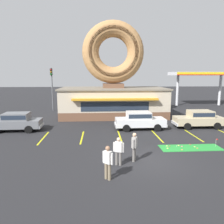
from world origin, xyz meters
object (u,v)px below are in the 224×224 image
at_px(putting_flag_pin, 216,141).
at_px(pedestrian_leather_jacket_man, 108,161).
at_px(pedestrian_hooded_kid, 119,150).
at_px(car_grey, 16,121).
at_px(pedestrian_blue_sweater_man, 134,146).
at_px(car_white, 140,120).
at_px(trash_bin, 165,115).
at_px(traffic_light_pole, 52,84).
at_px(car_champagne, 199,118).
at_px(golf_ball, 177,146).

xyz_separation_m(putting_flag_pin, pedestrian_leather_jacket_man, (-7.59, -4.23, 0.46)).
xyz_separation_m(pedestrian_hooded_kid, pedestrian_leather_jacket_man, (-0.65, -1.61, 0.05)).
bearing_deg(car_grey, pedestrian_blue_sweater_man, -38.80).
height_order(putting_flag_pin, car_white, car_white).
bearing_deg(trash_bin, traffic_light_pole, 152.93).
xyz_separation_m(putting_flag_pin, trash_bin, (-0.69, 9.37, 0.06)).
distance_m(car_champagne, pedestrian_blue_sweater_man, 10.62).
bearing_deg(pedestrian_blue_sweater_man, trash_bin, 65.20).
height_order(car_champagne, trash_bin, car_champagne).
distance_m(car_grey, pedestrian_hooded_kid, 11.47).
bearing_deg(golf_ball, car_white, 107.93).
height_order(golf_ball, pedestrian_hooded_kid, pedestrian_hooded_kid).
distance_m(putting_flag_pin, traffic_light_pole, 21.89).
xyz_separation_m(car_champagne, traffic_light_pole, (-15.59, 10.74, 2.84)).
xyz_separation_m(car_white, pedestrian_leather_jacket_man, (-3.28, -9.46, 0.03)).
relative_size(car_champagne, pedestrian_blue_sweater_man, 2.76).
distance_m(car_white, pedestrian_hooded_kid, 8.29).
distance_m(pedestrian_hooded_kid, traffic_light_pole, 20.48).
xyz_separation_m(golf_ball, trash_bin, (1.98, 9.19, 0.45)).
bearing_deg(car_champagne, pedestrian_blue_sweater_man, -133.76).
height_order(car_champagne, pedestrian_blue_sweater_man, pedestrian_blue_sweater_man).
relative_size(putting_flag_pin, car_champagne, 0.12).
distance_m(car_grey, car_white, 10.92).
height_order(pedestrian_hooded_kid, pedestrian_leather_jacket_man, pedestrian_leather_jacket_man).
height_order(golf_ball, pedestrian_blue_sweater_man, pedestrian_blue_sweater_man).
bearing_deg(golf_ball, trash_bin, 77.81).
bearing_deg(pedestrian_leather_jacket_man, car_champagne, 47.58).
xyz_separation_m(golf_ball, putting_flag_pin, (2.68, -0.19, 0.39)).
relative_size(car_white, trash_bin, 4.70).
xyz_separation_m(putting_flag_pin, car_white, (-4.31, 5.24, 0.43)).
xyz_separation_m(golf_ball, car_grey, (-12.55, 5.12, 0.82)).
bearing_deg(putting_flag_pin, trash_bin, 94.22).
xyz_separation_m(car_grey, pedestrian_leather_jacket_man, (7.64, -9.53, 0.03)).
height_order(golf_ball, trash_bin, trash_bin).
bearing_deg(traffic_light_pole, pedestrian_blue_sweater_man, -65.89).
relative_size(golf_ball, traffic_light_pole, 0.01).
distance_m(car_white, trash_bin, 5.51).
xyz_separation_m(pedestrian_hooded_kid, traffic_light_pole, (-7.30, 18.92, 2.85)).
relative_size(car_grey, traffic_light_pole, 0.79).
distance_m(putting_flag_pin, pedestrian_blue_sweater_man, 6.38).
bearing_deg(trash_bin, pedestrian_hooded_kid, -117.52).
relative_size(car_champagne, trash_bin, 4.70).
height_order(car_white, pedestrian_blue_sweater_man, pedestrian_blue_sweater_man).
xyz_separation_m(pedestrian_hooded_kid, trash_bin, (6.25, 11.99, -0.36)).
height_order(putting_flag_pin, car_grey, car_grey).
distance_m(golf_ball, car_champagne, 6.76).
distance_m(golf_ball, car_white, 5.37).
bearing_deg(traffic_light_pole, trash_bin, -27.07).
xyz_separation_m(trash_bin, traffic_light_pole, (-13.55, 6.93, 3.21)).
bearing_deg(pedestrian_hooded_kid, putting_flag_pin, 20.68).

